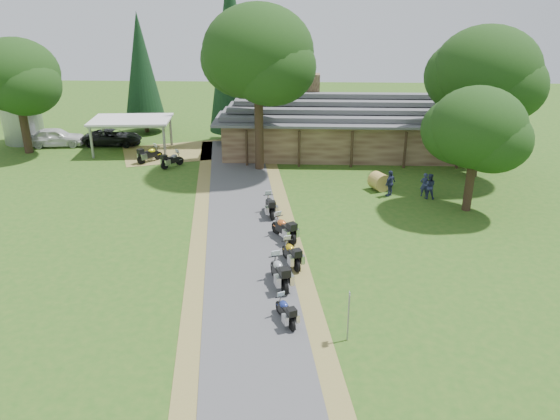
{
  "coord_description": "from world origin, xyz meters",
  "views": [
    {
      "loc": [
        2.17,
        -20.64,
        12.77
      ],
      "look_at": [
        1.06,
        6.66,
        1.6
      ],
      "focal_mm": 35.0,
      "sensor_mm": 36.0,
      "label": 1
    }
  ],
  "objects_px": {
    "motorcycle_row_b": "(279,271)",
    "carport": "(133,135)",
    "silo": "(19,104)",
    "motorcycle_carport_a": "(150,154)",
    "motorcycle_row_c": "(291,253)",
    "motorcycle_carport_b": "(172,159)",
    "hay_bale": "(379,181)",
    "motorcycle_row_d": "(284,227)",
    "motorcycle_row_a": "(285,310)",
    "lodge": "(348,122)",
    "car_white_sedan": "(55,135)",
    "car_dark_suv": "(113,133)",
    "motorcycle_row_e": "(270,205)"
  },
  "relations": [
    {
      "from": "car_white_sedan",
      "to": "motorcycle_row_d",
      "type": "xyz_separation_m",
      "value": [
        20.33,
        -18.07,
        -0.31
      ]
    },
    {
      "from": "carport",
      "to": "motorcycle_row_e",
      "type": "relative_size",
      "value": 3.28
    },
    {
      "from": "silo",
      "to": "car_dark_suv",
      "type": "distance_m",
      "value": 8.46
    },
    {
      "from": "car_dark_suv",
      "to": "motorcycle_row_e",
      "type": "bearing_deg",
      "value": -137.04
    },
    {
      "from": "carport",
      "to": "hay_bale",
      "type": "relative_size",
      "value": 5.35
    },
    {
      "from": "motorcycle_row_a",
      "to": "motorcycle_carport_b",
      "type": "relative_size",
      "value": 0.89
    },
    {
      "from": "silo",
      "to": "car_white_sedan",
      "type": "bearing_deg",
      "value": -19.63
    },
    {
      "from": "silo",
      "to": "carport",
      "type": "xyz_separation_m",
      "value": [
        10.47,
        -2.53,
        -2.02
      ]
    },
    {
      "from": "motorcycle_row_b",
      "to": "car_white_sedan",
      "type": "bearing_deg",
      "value": 22.1
    },
    {
      "from": "silo",
      "to": "motorcycle_carport_a",
      "type": "height_order",
      "value": "silo"
    },
    {
      "from": "car_white_sedan",
      "to": "motorcycle_row_c",
      "type": "bearing_deg",
      "value": -144.59
    },
    {
      "from": "lodge",
      "to": "motorcycle_row_c",
      "type": "relative_size",
      "value": 11.05
    },
    {
      "from": "motorcycle_row_d",
      "to": "motorcycle_row_e",
      "type": "xyz_separation_m",
      "value": [
        -0.96,
        3.38,
        -0.04
      ]
    },
    {
      "from": "motorcycle_row_a",
      "to": "motorcycle_row_c",
      "type": "bearing_deg",
      "value": -25.79
    },
    {
      "from": "car_white_sedan",
      "to": "motorcycle_row_a",
      "type": "relative_size",
      "value": 3.67
    },
    {
      "from": "motorcycle_row_b",
      "to": "motorcycle_carport_a",
      "type": "bearing_deg",
      "value": 11.02
    },
    {
      "from": "carport",
      "to": "motorcycle_row_c",
      "type": "bearing_deg",
      "value": -60.13
    },
    {
      "from": "motorcycle_carport_a",
      "to": "motorcycle_row_a",
      "type": "bearing_deg",
      "value": -109.25
    },
    {
      "from": "car_white_sedan",
      "to": "motorcycle_row_b",
      "type": "xyz_separation_m",
      "value": [
        20.29,
        -23.04,
        -0.29
      ]
    },
    {
      "from": "motorcycle_row_a",
      "to": "motorcycle_row_b",
      "type": "relative_size",
      "value": 0.78
    },
    {
      "from": "motorcycle_row_b",
      "to": "carport",
      "type": "bearing_deg",
      "value": 11.9
    },
    {
      "from": "motorcycle_row_d",
      "to": "motorcycle_carport_a",
      "type": "bearing_deg",
      "value": 4.46
    },
    {
      "from": "motorcycle_row_a",
      "to": "motorcycle_row_d",
      "type": "relative_size",
      "value": 0.81
    },
    {
      "from": "motorcycle_row_c",
      "to": "motorcycle_carport_a",
      "type": "height_order",
      "value": "motorcycle_carport_a"
    },
    {
      "from": "motorcycle_row_d",
      "to": "car_dark_suv",
      "type": "bearing_deg",
      "value": 5.67
    },
    {
      "from": "motorcycle_carport_b",
      "to": "hay_bale",
      "type": "bearing_deg",
      "value": -67.94
    },
    {
      "from": "hay_bale",
      "to": "motorcycle_row_c",
      "type": "bearing_deg",
      "value": -117.42
    },
    {
      "from": "motorcycle_row_b",
      "to": "motorcycle_row_c",
      "type": "height_order",
      "value": "motorcycle_row_b"
    },
    {
      "from": "motorcycle_carport_b",
      "to": "motorcycle_row_c",
      "type": "bearing_deg",
      "value": -110.23
    },
    {
      "from": "car_dark_suv",
      "to": "motorcycle_row_d",
      "type": "bearing_deg",
      "value": -140.92
    },
    {
      "from": "silo",
      "to": "hay_bale",
      "type": "bearing_deg",
      "value": -20.48
    },
    {
      "from": "motorcycle_row_c",
      "to": "motorcycle_carport_b",
      "type": "relative_size",
      "value": 1.04
    },
    {
      "from": "hay_bale",
      "to": "motorcycle_row_b",
      "type": "bearing_deg",
      "value": -115.48
    },
    {
      "from": "car_white_sedan",
      "to": "motorcycle_row_c",
      "type": "height_order",
      "value": "car_white_sedan"
    },
    {
      "from": "motorcycle_carport_a",
      "to": "car_white_sedan",
      "type": "bearing_deg",
      "value": 108.8
    },
    {
      "from": "lodge",
      "to": "car_dark_suv",
      "type": "distance_m",
      "value": 20.32
    },
    {
      "from": "silo",
      "to": "motorcycle_carport_a",
      "type": "xyz_separation_m",
      "value": [
        12.59,
        -5.4,
        -2.73
      ]
    },
    {
      "from": "silo",
      "to": "car_dark_suv",
      "type": "bearing_deg",
      "value": -4.07
    },
    {
      "from": "motorcycle_row_d",
      "to": "motorcycle_carport_a",
      "type": "xyz_separation_m",
      "value": [
        -11.03,
        13.85,
        -0.03
      ]
    },
    {
      "from": "motorcycle_row_b",
      "to": "motorcycle_row_d",
      "type": "relative_size",
      "value": 1.03
    },
    {
      "from": "motorcycle_carport_a",
      "to": "lodge",
      "type": "bearing_deg",
      "value": -33.28
    },
    {
      "from": "lodge",
      "to": "motorcycle_row_b",
      "type": "relative_size",
      "value": 10.04
    },
    {
      "from": "motorcycle_row_a",
      "to": "motorcycle_carport_b",
      "type": "bearing_deg",
      "value": 0.06
    },
    {
      "from": "motorcycle_row_c",
      "to": "car_white_sedan",
      "type": "bearing_deg",
      "value": 22.28
    },
    {
      "from": "motorcycle_row_b",
      "to": "hay_bale",
      "type": "bearing_deg",
      "value": -44.76
    },
    {
      "from": "car_white_sedan",
      "to": "motorcycle_row_c",
      "type": "relative_size",
      "value": 3.14
    },
    {
      "from": "motorcycle_row_a",
      "to": "hay_bale",
      "type": "relative_size",
      "value": 1.39
    },
    {
      "from": "motorcycle_row_e",
      "to": "motorcycle_carport_a",
      "type": "relative_size",
      "value": 0.99
    },
    {
      "from": "silo",
      "to": "motorcycle_row_d",
      "type": "relative_size",
      "value": 3.31
    },
    {
      "from": "silo",
      "to": "motorcycle_row_d",
      "type": "height_order",
      "value": "silo"
    }
  ]
}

